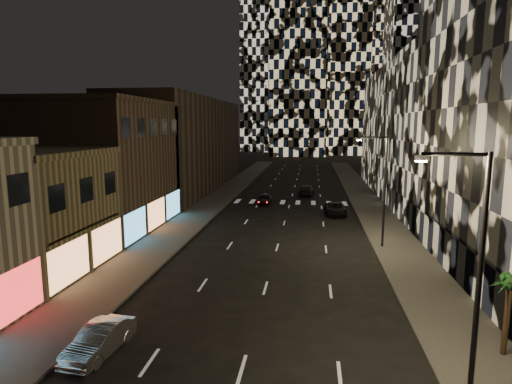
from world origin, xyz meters
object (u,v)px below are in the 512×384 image
(car_silver_parked, at_px, (99,340))
(car_dark_oncoming, at_px, (307,190))
(car_dark_rightlane, at_px, (335,209))
(car_dark_midlane, at_px, (265,199))
(palm_tree, at_px, (509,288))
(streetlight_far, at_px, (382,184))
(streetlight_near, at_px, (473,261))

(car_silver_parked, height_order, car_dark_oncoming, car_dark_oncoming)
(car_silver_parked, distance_m, car_dark_rightlane, 33.62)
(car_dark_midlane, xyz_separation_m, palm_tree, (14.35, -34.81, 2.48))
(car_silver_parked, distance_m, car_dark_midlane, 37.01)
(streetlight_far, relative_size, car_dark_midlane, 2.27)
(streetlight_near, distance_m, palm_tree, 4.93)
(car_dark_oncoming, bearing_deg, palm_tree, 106.10)
(streetlight_near, relative_size, car_silver_parked, 2.25)
(car_dark_oncoming, xyz_separation_m, palm_tree, (9.10, -42.84, 2.44))
(streetlight_near, relative_size, car_dark_oncoming, 1.82)
(streetlight_near, distance_m, streetlight_far, 20.00)
(streetlight_near, xyz_separation_m, car_silver_parked, (-14.77, 1.36, -4.69))
(car_dark_rightlane, bearing_deg, car_dark_oncoming, 101.81)
(car_silver_parked, xyz_separation_m, car_dark_midlane, (3.23, 36.87, 0.02))
(streetlight_far, height_order, car_silver_parked, streetlight_far)
(palm_tree, bearing_deg, car_silver_parked, -173.35)
(streetlight_near, distance_m, car_dark_oncoming, 46.90)
(car_dark_midlane, distance_m, car_dark_rightlane, 10.20)
(streetlight_far, distance_m, car_dark_midlane, 22.07)
(car_dark_midlane, bearing_deg, streetlight_near, -73.29)
(car_silver_parked, bearing_deg, car_dark_oncoming, 86.07)
(streetlight_far, bearing_deg, car_dark_rightlane, 102.77)
(car_silver_parked, relative_size, car_dark_oncoming, 0.81)
(car_dark_oncoming, relative_size, palm_tree, 1.35)
(streetlight_near, xyz_separation_m, palm_tree, (2.81, 3.41, -2.19))
(car_silver_parked, distance_m, palm_tree, 17.88)
(car_dark_rightlane, bearing_deg, car_dark_midlane, 145.59)
(streetlight_near, xyz_separation_m, car_dark_midlane, (-11.54, 38.22, -4.68))
(streetlight_far, distance_m, car_dark_oncoming, 27.39)
(car_dark_rightlane, height_order, palm_tree, palm_tree)
(car_dark_midlane, bearing_deg, car_dark_oncoming, 56.70)
(car_dark_rightlane, bearing_deg, car_silver_parked, -113.01)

